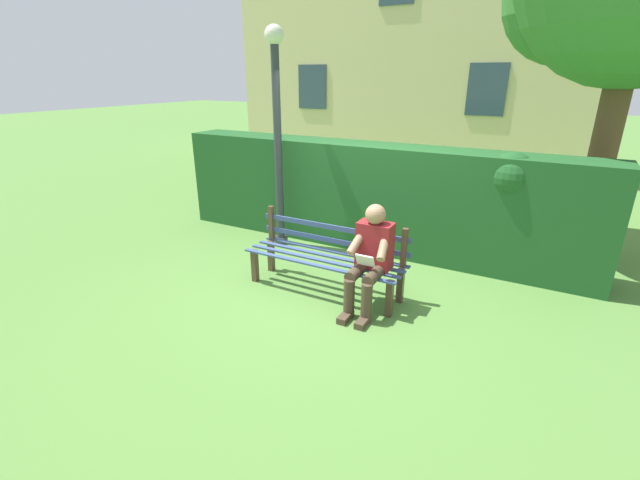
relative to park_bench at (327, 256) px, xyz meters
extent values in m
plane|color=#517F38|center=(0.00, 0.07, -0.43)|extent=(60.00, 60.00, 0.00)
cube|color=#4C3828|center=(-0.89, 0.24, -0.22)|extent=(0.07, 0.07, 0.42)
cube|color=#4C3828|center=(0.89, 0.24, -0.22)|extent=(0.07, 0.07, 0.42)
cube|color=#4C3828|center=(-0.89, -0.11, -0.22)|extent=(0.07, 0.07, 0.42)
cube|color=#4C3828|center=(0.89, -0.11, -0.22)|extent=(0.07, 0.07, 0.42)
cube|color=#384C7A|center=(0.00, -0.16, 0.00)|extent=(1.93, 0.06, 0.02)
cube|color=#384C7A|center=(0.00, -0.01, 0.00)|extent=(1.93, 0.06, 0.02)
cube|color=#384C7A|center=(0.00, 0.14, 0.00)|extent=(1.93, 0.06, 0.02)
cube|color=#384C7A|center=(0.00, 0.29, 0.00)|extent=(1.93, 0.06, 0.02)
cube|color=#4C3828|center=(-0.89, -0.15, 0.23)|extent=(0.06, 0.06, 0.44)
cube|color=#4C3828|center=(0.89, -0.15, 0.23)|extent=(0.06, 0.06, 0.44)
cube|color=#384C7A|center=(0.00, -0.15, 0.15)|extent=(1.93, 0.02, 0.06)
cube|color=#384C7A|center=(0.00, -0.15, 0.31)|extent=(1.93, 0.02, 0.06)
cube|color=maroon|center=(-0.62, 0.05, 0.27)|extent=(0.38, 0.22, 0.52)
sphere|color=#A57A5B|center=(-0.62, 0.07, 0.63)|extent=(0.22, 0.22, 0.22)
cylinder|color=#473828|center=(-0.72, 0.26, 0.03)|extent=(0.13, 0.42, 0.13)
cylinder|color=#473828|center=(-0.52, 0.26, 0.03)|extent=(0.13, 0.42, 0.13)
cylinder|color=#473828|center=(-0.72, 0.47, -0.21)|extent=(0.12, 0.12, 0.44)
cylinder|color=#473828|center=(-0.52, 0.47, -0.21)|extent=(0.12, 0.12, 0.44)
cube|color=#473828|center=(-0.72, 0.55, -0.39)|extent=(0.10, 0.24, 0.07)
cube|color=#473828|center=(-0.52, 0.55, -0.39)|extent=(0.10, 0.24, 0.07)
cylinder|color=#A57A5B|center=(-0.77, 0.19, 0.33)|extent=(0.14, 0.32, 0.26)
cylinder|color=#A57A5B|center=(-0.47, 0.19, 0.33)|extent=(0.14, 0.32, 0.26)
cube|color=white|center=(-0.62, 0.31, 0.19)|extent=(0.20, 0.07, 0.13)
cube|color=#1E5123|center=(0.12, -1.57, 0.33)|extent=(6.22, 0.63, 1.52)
sphere|color=#1E5123|center=(-1.74, -1.48, 0.87)|extent=(0.56, 0.56, 0.56)
sphere|color=#1E5123|center=(1.67, -1.64, 0.79)|extent=(0.50, 0.50, 0.50)
cylinder|color=brown|center=(-2.72, -2.81, 1.02)|extent=(0.35, 0.35, 2.90)
cube|color=beige|center=(1.95, -8.70, 3.31)|extent=(9.57, 2.74, 7.48)
cube|color=#334756|center=(-0.44, -7.30, 1.67)|extent=(0.90, 0.04, 1.20)
cube|color=#334756|center=(4.34, -7.30, 1.67)|extent=(0.90, 0.04, 1.20)
cylinder|color=#2D3338|center=(1.33, -1.01, -0.38)|extent=(0.20, 0.20, 0.10)
cylinder|color=#2D3338|center=(1.33, -1.01, 0.98)|extent=(0.11, 0.11, 2.82)
sphere|color=silver|center=(1.33, -1.01, 2.50)|extent=(0.26, 0.26, 0.26)
camera|label=1|loc=(-2.19, 4.17, 2.01)|focal=24.31mm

